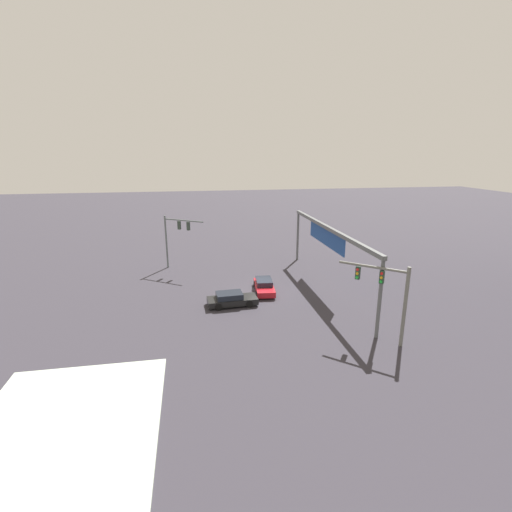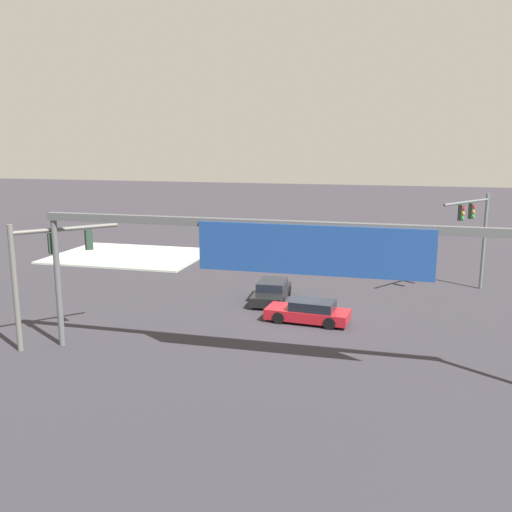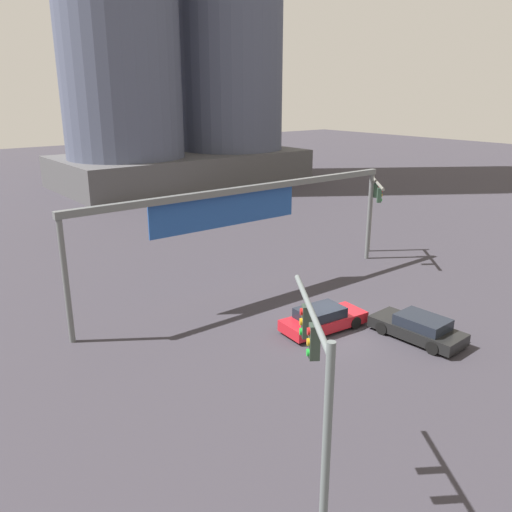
{
  "view_description": "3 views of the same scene",
  "coord_description": "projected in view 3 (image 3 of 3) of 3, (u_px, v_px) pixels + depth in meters",
  "views": [
    {
      "loc": [
        33.65,
        -6.63,
        13.36
      ],
      "look_at": [
        -2.1,
        -0.27,
        3.16
      ],
      "focal_mm": 26.07,
      "sensor_mm": 36.0,
      "label": 1
    },
    {
      "loc": [
        -4.67,
        28.53,
        9.43
      ],
      "look_at": [
        2.1,
        2.51,
        3.95
      ],
      "focal_mm": 39.02,
      "sensor_mm": 36.0,
      "label": 2
    },
    {
      "loc": [
        -17.64,
        -16.61,
        11.43
      ],
      "look_at": [
        -2.78,
        2.36,
        3.82
      ],
      "focal_mm": 36.9,
      "sensor_mm": 36.0,
      "label": 3
    }
  ],
  "objects": [
    {
      "name": "ground_plane",
      "position": [
        329.0,
        330.0,
        26.28
      ],
      "size": [
        201.96,
        201.96,
        0.0
      ],
      "primitive_type": "plane",
      "color": "#333038"
    },
    {
      "name": "sedan_car_waiting_far",
      "position": [
        323.0,
        319.0,
        26.13
      ],
      "size": [
        4.56,
        2.12,
        1.21
      ],
      "rotation": [
        0.0,
        0.0,
        -0.09
      ],
      "color": "#B41923",
      "rests_on": "ground"
    },
    {
      "name": "traffic_signal_near_corner",
      "position": [
        317.0,
        385.0,
        13.13
      ],
      "size": [
        3.08,
        4.42,
        6.27
      ],
      "rotation": [
        0.0,
        0.0,
        0.97
      ],
      "color": "slate",
      "rests_on": "ground"
    },
    {
      "name": "traffic_signal_opposite_side",
      "position": [
        374.0,
        201.0,
        36.79
      ],
      "size": [
        3.48,
        3.79,
        5.89
      ],
      "rotation": [
        0.0,
        0.0,
        -2.31
      ],
      "color": "slate",
      "rests_on": "ground"
    },
    {
      "name": "overhead_sign_gantry",
      "position": [
        242.0,
        205.0,
        29.45
      ],
      "size": [
        21.5,
        0.43,
        6.34
      ],
      "color": "#595D5E",
      "rests_on": "ground"
    },
    {
      "name": "sedan_car_approaching",
      "position": [
        418.0,
        328.0,
        25.14
      ],
      "size": [
        2.13,
        4.55,
        1.21
      ],
      "rotation": [
        0.0,
        0.0,
        1.63
      ],
      "color": "black",
      "rests_on": "ground"
    }
  ]
}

